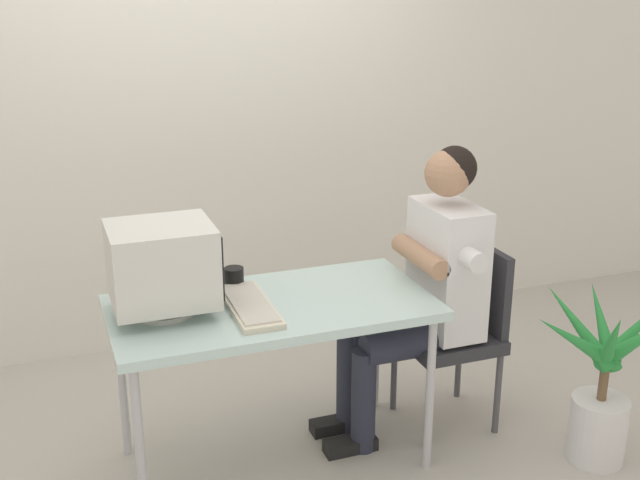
# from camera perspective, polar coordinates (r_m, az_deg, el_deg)

# --- Properties ---
(ground_plane) EXTENTS (12.00, 12.00, 0.00)m
(ground_plane) POSITION_cam_1_polar(r_m,az_deg,el_deg) (3.64, -3.26, -15.52)
(ground_plane) COLOR #B2ADA3
(wall_back) EXTENTS (8.00, 0.10, 3.00)m
(wall_back) POSITION_cam_1_polar(r_m,az_deg,el_deg) (4.48, -5.22, 11.60)
(wall_back) COLOR silver
(wall_back) RESTS_ON ground_plane
(desk) EXTENTS (1.33, 0.68, 0.75)m
(desk) POSITION_cam_1_polar(r_m,az_deg,el_deg) (3.30, -3.48, -5.43)
(desk) COLOR #B7B7BC
(desk) RESTS_ON ground_plane
(crt_monitor) EXTENTS (0.41, 0.35, 0.37)m
(crt_monitor) POSITION_cam_1_polar(r_m,az_deg,el_deg) (3.16, -11.25, -1.78)
(crt_monitor) COLOR silver
(crt_monitor) RESTS_ON desk
(keyboard) EXTENTS (0.17, 0.48, 0.03)m
(keyboard) POSITION_cam_1_polar(r_m,az_deg,el_deg) (3.22, -5.11, -4.72)
(keyboard) COLOR beige
(keyboard) RESTS_ON desk
(office_chair) EXTENTS (0.42, 0.42, 0.86)m
(office_chair) POSITION_cam_1_polar(r_m,az_deg,el_deg) (3.75, 10.02, -6.00)
(office_chair) COLOR #4C4C51
(office_chair) RESTS_ON ground_plane
(person_seated) EXTENTS (0.73, 0.60, 1.34)m
(person_seated) POSITION_cam_1_polar(r_m,az_deg,el_deg) (3.58, 7.65, -3.02)
(person_seated) COLOR silver
(person_seated) RESTS_ON ground_plane
(potted_plant) EXTENTS (0.66, 0.57, 0.82)m
(potted_plant) POSITION_cam_1_polar(r_m,az_deg,el_deg) (3.66, 19.66, -9.79)
(potted_plant) COLOR silver
(potted_plant) RESTS_ON ground_plane
(desk_mug) EXTENTS (0.08, 0.10, 0.09)m
(desk_mug) POSITION_cam_1_polar(r_m,az_deg,el_deg) (3.43, -6.23, -2.71)
(desk_mug) COLOR black
(desk_mug) RESTS_ON desk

